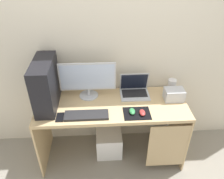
# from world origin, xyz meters

# --- Properties ---
(ground_plane) EXTENTS (8.00, 8.00, 0.00)m
(ground_plane) POSITION_xyz_m (0.00, 0.00, 0.00)
(ground_plane) COLOR gray
(wall_back) EXTENTS (4.00, 0.05, 2.60)m
(wall_back) POSITION_xyz_m (0.00, 0.33, 1.30)
(wall_back) COLOR beige
(wall_back) RESTS_ON ground_plane
(desk) EXTENTS (1.54, 0.59, 0.74)m
(desk) POSITION_xyz_m (0.02, -0.01, 0.60)
(desk) COLOR tan
(desk) RESTS_ON ground_plane
(pc_tower) EXTENTS (0.19, 0.49, 0.48)m
(pc_tower) POSITION_xyz_m (-0.64, 0.03, 0.98)
(pc_tower) COLOR black
(pc_tower) RESTS_ON desk
(monitor) EXTENTS (0.58, 0.20, 0.40)m
(monitor) POSITION_xyz_m (-0.24, 0.15, 0.95)
(monitor) COLOR #B7BCC6
(monitor) RESTS_ON desk
(laptop) EXTENTS (0.31, 0.23, 0.23)m
(laptop) POSITION_xyz_m (0.25, 0.18, 0.79)
(laptop) COLOR #B7BCC6
(laptop) RESTS_ON desk
(speaker) EXTENTS (0.09, 0.09, 0.14)m
(speaker) POSITION_xyz_m (0.67, 0.21, 0.81)
(speaker) COLOR silver
(speaker) RESTS_ON desk
(projector) EXTENTS (0.20, 0.14, 0.12)m
(projector) POSITION_xyz_m (0.65, 0.05, 0.80)
(projector) COLOR #B7BCC6
(projector) RESTS_ON desk
(keyboard) EXTENTS (0.42, 0.14, 0.02)m
(keyboard) POSITION_xyz_m (-0.25, -0.17, 0.75)
(keyboard) COLOR #232326
(keyboard) RESTS_ON desk
(mousepad) EXTENTS (0.26, 0.20, 0.00)m
(mousepad) POSITION_xyz_m (0.23, -0.16, 0.74)
(mousepad) COLOR black
(mousepad) RESTS_ON desk
(mouse_left) EXTENTS (0.06, 0.10, 0.03)m
(mouse_left) POSITION_xyz_m (0.19, -0.15, 0.76)
(mouse_left) COLOR #338C4C
(mouse_left) RESTS_ON mousepad
(mouse_right) EXTENTS (0.06, 0.10, 0.03)m
(mouse_right) POSITION_xyz_m (0.28, -0.18, 0.76)
(mouse_right) COLOR #B23333
(mouse_right) RESTS_ON mousepad
(cell_phone) EXTENTS (0.07, 0.13, 0.01)m
(cell_phone) POSITION_xyz_m (-0.50, -0.18, 0.75)
(cell_phone) COLOR black
(cell_phone) RESTS_ON desk
(subwoofer) EXTENTS (0.29, 0.29, 0.29)m
(subwoofer) POSITION_xyz_m (-0.03, 0.03, 0.15)
(subwoofer) COLOR white
(subwoofer) RESTS_ON ground_plane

